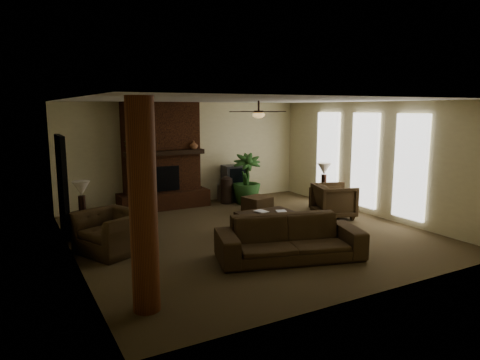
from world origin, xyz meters
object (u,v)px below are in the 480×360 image
floor_vase (227,188)px  lamp_right (324,171)px  ottoman (257,204)px  floor_plant (246,190)px  sofa (290,231)px  log_column (143,207)px  armchair_left (112,225)px  tv_stand (234,192)px  side_table_left (83,226)px  lamp_left (81,191)px  side_table_right (322,198)px  armchair_right (334,199)px  coffee_table (266,215)px

floor_vase → lamp_right: 2.73m
ottoman → floor_vase: 1.36m
floor_vase → floor_plant: size_ratio=0.55×
ottoman → sofa: bearing=-111.7°
log_column → armchair_left: (0.13, 2.60, -0.89)m
sofa → ottoman: (1.29, 3.25, -0.30)m
ottoman → tv_stand: bearing=84.1°
armchair_left → ottoman: bearing=84.0°
side_table_left → lamp_left: size_ratio=0.85×
lamp_left → side_table_right: (6.07, -0.16, -0.73)m
armchair_right → lamp_right: lamp_right is taller
sofa → coffee_table: 1.75m
log_column → tv_stand: (4.26, 5.55, -1.15)m
sofa → lamp_right: (3.12, 2.84, 0.50)m
coffee_table → lamp_right: 2.90m
sofa → lamp_left: 4.26m
side_table_right → coffee_table: bearing=-155.2°
log_column → coffee_table: log_column is taller
ottoman → lamp_right: (1.82, -0.40, 0.80)m
lamp_right → floor_plant: bearing=137.6°
log_column → side_table_left: 3.88m
floor_vase → floor_plant: bearing=-32.1°
side_table_left → side_table_right: (6.07, -0.17, 0.00)m
log_column → tv_stand: log_column is taller
armchair_right → coffee_table: bearing=114.0°
side_table_right → lamp_left: bearing=178.4°
floor_plant → lamp_left: bearing=-164.2°
coffee_table → floor_vase: size_ratio=1.56×
log_column → side_table_left: size_ratio=5.09×
floor_vase → side_table_right: 2.65m
armchair_left → log_column: bearing=-27.9°
armchair_left → coffee_table: (3.21, -0.23, -0.14)m
armchair_left → armchair_right: (5.31, -0.02, -0.05)m
floor_plant → floor_vase: bearing=147.9°
lamp_right → armchair_left: bearing=-170.6°
floor_vase → side_table_right: (1.98, -1.75, -0.16)m
coffee_table → floor_plant: bearing=68.9°
armchair_right → side_table_right: size_ratio=1.66×
sofa → lamp_right: lamp_right is taller
side_table_left → lamp_left: lamp_left is taller
coffee_table → lamp_left: lamp_left is taller
floor_plant → log_column: bearing=-131.2°
armchair_left → lamp_left: lamp_left is taller
floor_vase → coffee_table: bearing=-100.5°
armchair_right → floor_vase: 3.12m
armchair_right → side_table_left: size_ratio=1.66×
coffee_table → lamp_left: size_ratio=1.85×
tv_stand → lamp_left: bearing=-176.0°
floor_plant → sofa: bearing=-110.0°
armchair_right → floor_vase: armchair_right is taller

